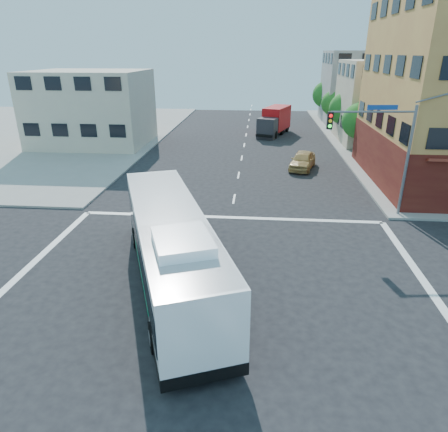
{
  "coord_description": "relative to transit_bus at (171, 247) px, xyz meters",
  "views": [
    {
      "loc": [
        1.65,
        -14.1,
        9.88
      ],
      "look_at": [
        0.06,
        4.0,
        2.37
      ],
      "focal_mm": 32.0,
      "sensor_mm": 36.0,
      "label": 1
    }
  ],
  "objects": [
    {
      "name": "ground",
      "position": [
        2.06,
        -1.36,
        -1.91
      ],
      "size": [
        120.0,
        120.0,
        0.0
      ],
      "primitive_type": "plane",
      "color": "black",
      "rests_on": "ground"
    },
    {
      "name": "building_east_near",
      "position": [
        19.04,
        32.62,
        2.6
      ],
      "size": [
        12.06,
        10.06,
        9.0
      ],
      "color": "beige",
      "rests_on": "ground"
    },
    {
      "name": "building_east_far",
      "position": [
        19.04,
        46.62,
        3.1
      ],
      "size": [
        12.06,
        10.06,
        10.0
      ],
      "color": "#9B9B96",
      "rests_on": "ground"
    },
    {
      "name": "building_west",
      "position": [
        -14.96,
        28.62,
        2.1
      ],
      "size": [
        12.06,
        10.06,
        8.0
      ],
      "color": "#BFB39E",
      "rests_on": "ground"
    },
    {
      "name": "signal_mast_ne",
      "position": [
        11.14,
        9.26,
        3.07
      ],
      "size": [
        7.91,
        1.13,
        8.07
      ],
      "color": "slate",
      "rests_on": "ground"
    },
    {
      "name": "street_tree_a",
      "position": [
        13.97,
        26.56,
        1.68
      ],
      "size": [
        3.6,
        3.6,
        5.53
      ],
      "color": "#372214",
      "rests_on": "ground"
    },
    {
      "name": "street_tree_b",
      "position": [
        13.97,
        34.56,
        1.85
      ],
      "size": [
        3.8,
        3.8,
        5.79
      ],
      "color": "#372214",
      "rests_on": "ground"
    },
    {
      "name": "street_tree_c",
      "position": [
        13.97,
        42.56,
        1.55
      ],
      "size": [
        3.4,
        3.4,
        5.29
      ],
      "color": "#372214",
      "rests_on": "ground"
    },
    {
      "name": "street_tree_d",
      "position": [
        13.97,
        50.56,
        1.97
      ],
      "size": [
        4.0,
        4.0,
        6.03
      ],
      "color": "#372214",
      "rests_on": "ground"
    },
    {
      "name": "transit_bus",
      "position": [
        0.0,
        0.0,
        0.0
      ],
      "size": [
        7.31,
        13.3,
        3.9
      ],
      "rotation": [
        0.0,
        0.0,
        0.36
      ],
      "color": "black",
      "rests_on": "ground"
    },
    {
      "name": "box_truck",
      "position": [
        5.59,
        36.2,
        -0.26
      ],
      "size": [
        4.54,
        7.81,
        3.38
      ],
      "rotation": [
        0.0,
        0.0,
        -0.34
      ],
      "color": "#27272D",
      "rests_on": "ground"
    },
    {
      "name": "parked_car",
      "position": [
        7.72,
        20.21,
        -1.12
      ],
      "size": [
        3.06,
        4.96,
        1.58
      ],
      "primitive_type": "imported",
      "rotation": [
        0.0,
        0.0,
        -0.28
      ],
      "color": "tan",
      "rests_on": "ground"
    }
  ]
}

